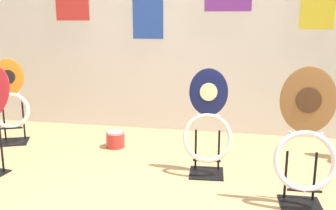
% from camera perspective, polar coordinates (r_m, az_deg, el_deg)
% --- Properties ---
extents(wall_back, '(8.00, 0.07, 2.60)m').
position_cam_1_polar(wall_back, '(4.22, 3.07, 13.40)').
color(wall_back, silver).
rests_on(wall_back, ground_plane).
extents(toilet_seat_display_navy_moon, '(0.42, 0.30, 0.88)m').
position_cam_1_polar(toilet_seat_display_navy_moon, '(3.08, 6.06, -3.45)').
color(toilet_seat_display_navy_moon, black).
rests_on(toilet_seat_display_navy_moon, ground_plane).
extents(toilet_seat_display_orange_sun, '(0.40, 0.37, 0.88)m').
position_cam_1_polar(toilet_seat_display_orange_sun, '(4.18, -22.87, -0.08)').
color(toilet_seat_display_orange_sun, black).
rests_on(toilet_seat_display_orange_sun, ground_plane).
extents(toilet_seat_display_woodgrain, '(0.42, 0.29, 0.97)m').
position_cam_1_polar(toilet_seat_display_woodgrain, '(2.68, 20.22, -6.09)').
color(toilet_seat_display_woodgrain, black).
rests_on(toilet_seat_display_woodgrain, ground_plane).
extents(paint_can, '(0.19, 0.19, 0.16)m').
position_cam_1_polar(paint_can, '(3.83, -8.02, -5.15)').
color(paint_can, red).
rests_on(paint_can, ground_plane).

